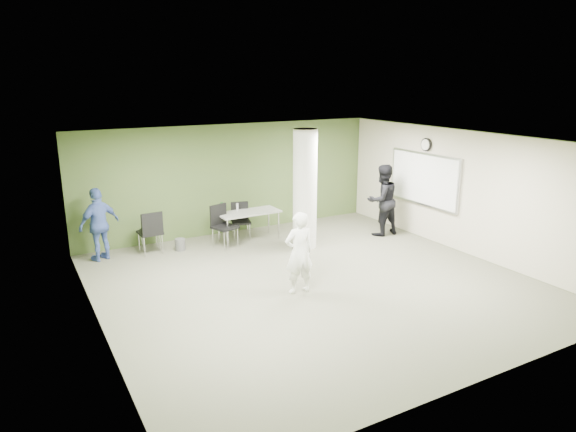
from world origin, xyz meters
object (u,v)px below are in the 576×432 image
man_black (382,200)px  man_blue (99,224)px  chair_back_left (151,229)px  woman_white (299,253)px  folding_table (248,214)px

man_black → man_blue: 6.79m
chair_back_left → woman_white: woman_white is taller
folding_table → chair_back_left: chair_back_left is taller
chair_back_left → woman_white: bearing=114.2°
man_blue → man_black: bearing=143.6°
woman_white → man_black: size_ratio=0.86×
folding_table → woman_white: size_ratio=0.99×
man_black → folding_table: bearing=-21.4°
folding_table → woman_white: 3.44m
folding_table → chair_back_left: (-2.36, 0.11, -0.09)m
man_blue → chair_back_left: bearing=147.6°
folding_table → chair_back_left: bearing=176.2°
woman_white → man_black: (3.71, 2.16, 0.13)m
chair_back_left → folding_table: bearing=173.8°
folding_table → woman_white: woman_white is taller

